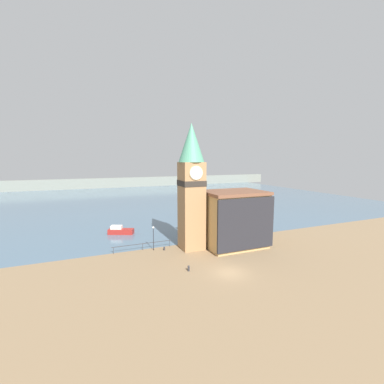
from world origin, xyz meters
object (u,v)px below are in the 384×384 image
(clock_tower, at_px, (192,183))
(pier_building, at_px, (234,219))
(lamp_post, at_px, (153,234))
(mooring_bollard_near, at_px, (164,248))
(mooring_bollard_far, at_px, (189,268))
(boat_near, at_px, (120,231))

(clock_tower, xyz_separation_m, pier_building, (7.07, -1.66, -6.09))
(clock_tower, xyz_separation_m, lamp_post, (-6.10, 1.35, -8.04))
(clock_tower, bearing_deg, pier_building, -13.21)
(mooring_bollard_near, distance_m, mooring_bollard_far, 8.88)
(boat_near, height_order, mooring_bollard_far, boat_near)
(pier_building, distance_m, boat_near, 22.82)
(pier_building, relative_size, lamp_post, 2.57)
(mooring_bollard_near, height_order, lamp_post, lamp_post)
(clock_tower, distance_m, pier_building, 9.48)
(clock_tower, bearing_deg, lamp_post, 167.49)
(lamp_post, bearing_deg, mooring_bollard_near, -19.78)
(clock_tower, xyz_separation_m, boat_near, (-9.94, 12.99, -10.17))
(lamp_post, bearing_deg, mooring_bollard_far, -75.87)
(boat_near, distance_m, mooring_bollard_near, 13.39)
(pier_building, xyz_separation_m, mooring_bollard_near, (-11.55, 2.43, -4.41))
(clock_tower, xyz_separation_m, mooring_bollard_near, (-4.48, 0.77, -10.50))
(pier_building, height_order, mooring_bollard_far, pier_building)
(pier_building, distance_m, lamp_post, 13.65)
(pier_building, xyz_separation_m, mooring_bollard_far, (-10.80, -6.41, -4.31))
(mooring_bollard_near, distance_m, lamp_post, 3.00)
(clock_tower, bearing_deg, mooring_bollard_far, -114.76)
(lamp_post, bearing_deg, clock_tower, -12.51)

